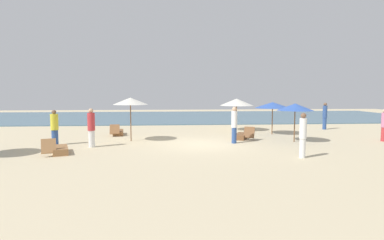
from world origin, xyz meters
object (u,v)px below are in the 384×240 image
at_px(person_1, 91,128).
at_px(umbrella_1, 130,101).
at_px(person_2, 303,135).
at_px(lounger_0, 242,136).
at_px(person_4, 55,128).
at_px(person_0, 234,124).
at_px(person_3, 384,125).
at_px(lounger_1, 59,150).
at_px(lounger_2, 118,132).
at_px(umbrella_3, 273,105).
at_px(person_5, 325,116).
at_px(umbrella_2, 237,102).
at_px(umbrella_4, 295,107).

bearing_deg(person_1, umbrella_1, 46.21).
bearing_deg(person_2, lounger_0, 103.56).
relative_size(person_1, person_4, 1.06).
xyz_separation_m(person_0, person_1, (-7.08, -0.62, -0.03)).
height_order(person_2, person_3, person_2).
distance_m(lounger_1, person_4, 2.48).
distance_m(umbrella_1, person_3, 13.66).
relative_size(lounger_2, person_1, 0.93).
height_order(umbrella_3, person_5, umbrella_3).
bearing_deg(lounger_2, person_1, -97.70).
bearing_deg(person_3, lounger_2, 166.40).
distance_m(umbrella_3, person_2, 7.02).
bearing_deg(person_4, lounger_2, 53.81).
bearing_deg(person_3, person_0, -179.92).
distance_m(umbrella_2, person_1, 10.11).
bearing_deg(person_2, umbrella_4, 71.91).
height_order(umbrella_2, person_5, umbrella_2).
bearing_deg(person_0, umbrella_2, 76.44).
relative_size(umbrella_4, lounger_2, 1.18).
height_order(lounger_0, person_4, person_4).
height_order(lounger_0, person_3, person_3).
height_order(lounger_1, person_2, person_2).
distance_m(umbrella_3, umbrella_4, 2.97).
xyz_separation_m(umbrella_3, lounger_2, (-9.59, 0.40, -1.66)).
distance_m(umbrella_2, person_0, 5.29).
height_order(lounger_2, person_2, person_2).
bearing_deg(person_2, person_0, 118.31).
relative_size(umbrella_4, person_4, 1.16).
bearing_deg(umbrella_1, person_3, -4.65).
xyz_separation_m(lounger_0, person_3, (7.38, -1.43, 0.73)).
distance_m(umbrella_4, lounger_1, 11.74).
bearing_deg(person_4, person_3, -0.27).
bearing_deg(umbrella_1, person_5, 17.97).
distance_m(umbrella_1, lounger_0, 6.50).
distance_m(umbrella_3, person_0, 4.49).
bearing_deg(person_0, person_5, 35.08).
bearing_deg(lounger_2, lounger_0, -16.19).
bearing_deg(umbrella_3, person_3, -31.87).
bearing_deg(lounger_0, person_1, -165.24).
bearing_deg(person_2, umbrella_1, 146.91).
height_order(umbrella_2, lounger_2, umbrella_2).
xyz_separation_m(umbrella_1, lounger_2, (-1.10, 2.44, -1.99)).
relative_size(lounger_0, lounger_1, 0.98).
bearing_deg(person_4, lounger_0, 7.85).
relative_size(umbrella_2, person_4, 1.29).
bearing_deg(umbrella_3, person_0, -134.19).
relative_size(person_4, person_5, 0.93).
distance_m(umbrella_1, umbrella_3, 8.74).
bearing_deg(person_3, person_2, -148.70).
bearing_deg(lounger_0, umbrella_3, 36.54).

